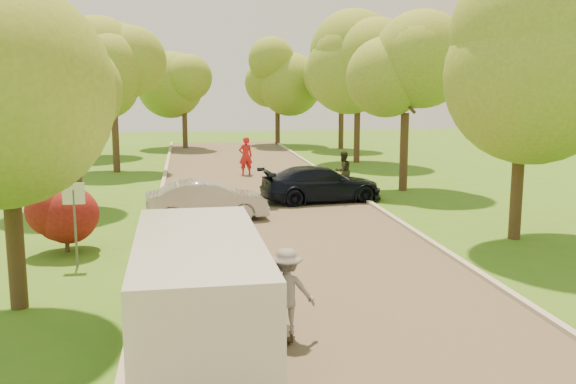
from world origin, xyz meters
TOP-DOWN VIEW (x-y plane):
  - ground at (0.00, 0.00)m, footprint 100.00×100.00m
  - road at (0.00, 8.00)m, footprint 8.00×60.00m
  - curb_left at (-4.05, 8.00)m, footprint 0.18×60.00m
  - curb_right at (4.05, 8.00)m, footprint 0.18×60.00m
  - street_sign at (-5.80, 4.00)m, footprint 0.55×0.06m
  - red_shrub at (-6.30, 5.50)m, footprint 1.70×1.70m
  - tree_l_mida at (-6.30, 1.00)m, footprint 4.71×4.60m
  - tree_l_midb at (-6.81, 12.00)m, footprint 4.30×4.20m
  - tree_l_far at (-6.39, 22.00)m, footprint 4.92×4.80m
  - tree_r_mida at (7.02, 5.00)m, footprint 5.13×5.00m
  - tree_r_midb at (6.60, 14.00)m, footprint 4.51×4.40m
  - tree_r_far at (7.23, 24.00)m, footprint 5.33×5.20m
  - tree_bg_a at (-8.78, 30.00)m, footprint 5.12×5.00m
  - tree_bg_b at (8.22, 32.00)m, footprint 5.12×5.00m
  - tree_bg_c at (-2.79, 34.00)m, footprint 4.92×4.80m
  - tree_bg_d at (4.22, 36.00)m, footprint 5.12×5.00m
  - minivan at (-2.80, -1.81)m, footprint 2.25×5.55m
  - silver_sedan at (-2.30, 9.13)m, footprint 4.22×1.74m
  - dark_sedan at (2.30, 11.95)m, footprint 5.08×2.61m
  - longboard at (-1.21, -1.50)m, footprint 0.35×0.85m
  - skateboarder at (-1.21, -1.50)m, footprint 1.11×0.74m
  - person_striped at (0.03, 19.77)m, footprint 0.79×0.60m
  - person_olive at (3.80, 14.44)m, footprint 1.03×0.93m

SIDE VIEW (x-z plane):
  - ground at x=0.00m, z-range 0.00..0.00m
  - road at x=0.00m, z-range 0.00..0.01m
  - curb_left at x=-4.05m, z-range 0.00..0.12m
  - curb_right at x=4.05m, z-range 0.00..0.12m
  - longboard at x=-1.21m, z-range 0.04..0.14m
  - silver_sedan at x=-2.30m, z-range 0.00..1.36m
  - dark_sedan at x=2.30m, z-range 0.00..1.41m
  - person_olive at x=3.80m, z-range 0.00..1.73m
  - skateboarder at x=-1.21m, z-range 0.11..1.71m
  - person_striped at x=0.03m, z-range 0.00..1.96m
  - minivan at x=-2.80m, z-range 0.06..2.11m
  - red_shrub at x=-6.30m, z-range 0.12..2.07m
  - street_sign at x=-5.80m, z-range 0.48..2.65m
  - tree_l_midb at x=-6.81m, z-range 1.28..7.89m
  - tree_r_midb at x=6.60m, z-range 1.38..8.38m
  - tree_bg_c at x=-2.79m, z-range 1.35..8.69m
  - tree_l_mida at x=-6.30m, z-range 1.48..8.87m
  - tree_bg_a at x=-8.78m, z-range 1.45..9.18m
  - tree_bg_d at x=4.22m, z-range 1.45..9.18m
  - tree_l_far at x=-6.39m, z-range 1.57..9.36m
  - tree_r_mida at x=7.02m, z-range 1.56..9.51m
  - tree_bg_b at x=8.22m, z-range 1.56..9.51m
  - tree_r_far at x=7.23m, z-range 1.66..10.00m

